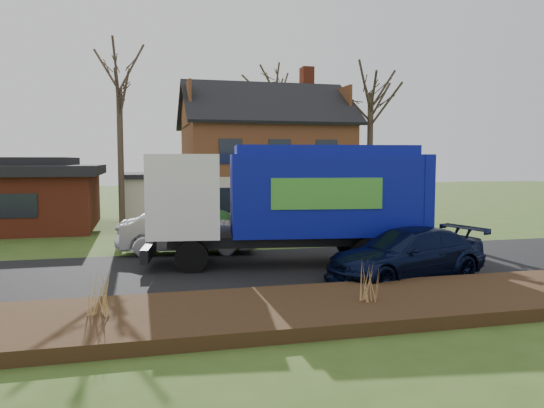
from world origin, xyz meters
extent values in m
plane|color=#344D19|center=(0.00, 0.00, 0.00)|extent=(120.00, 120.00, 0.00)
cube|color=black|center=(0.00, 0.00, 0.01)|extent=(80.00, 7.00, 0.02)
cube|color=black|center=(0.00, -5.30, 0.15)|extent=(80.00, 3.50, 0.30)
cube|color=beige|center=(2.00, 14.00, 1.35)|extent=(9.00, 7.50, 2.70)
cube|color=#5A2F19|center=(2.00, 14.00, 4.10)|extent=(9.00, 7.50, 2.80)
cube|color=maroon|center=(5.00, 15.00, 8.46)|extent=(0.70, 0.90, 1.60)
cube|color=beige|center=(-4.20, 13.50, 1.30)|extent=(3.50, 5.50, 2.60)
cube|color=black|center=(-4.20, 13.50, 2.72)|extent=(3.90, 5.90, 0.24)
cube|color=maroon|center=(-12.00, 13.00, 1.40)|extent=(9.00, 7.50, 2.80)
cube|color=black|center=(-12.00, 13.00, 3.05)|extent=(9.80, 8.20, 0.50)
cube|color=black|center=(-12.00, 13.00, 3.50)|extent=(7.00, 6.00, 0.40)
cylinder|color=black|center=(-3.62, -0.03, 0.52)|extent=(1.08, 0.49, 1.04)
cylinder|color=black|center=(-3.33, 2.05, 0.52)|extent=(1.08, 0.49, 1.04)
cylinder|color=black|center=(2.04, -0.81, 0.52)|extent=(1.08, 0.49, 1.04)
cylinder|color=black|center=(2.32, 1.28, 0.52)|extent=(1.08, 0.49, 1.04)
cylinder|color=black|center=(3.33, -0.98, 0.52)|extent=(1.08, 0.49, 1.04)
cylinder|color=black|center=(3.61, 1.10, 0.52)|extent=(1.08, 0.49, 1.04)
cube|color=black|center=(0.00, 0.54, 0.85)|extent=(8.69, 2.36, 0.35)
cube|color=white|center=(-3.72, 1.05, 2.40)|extent=(2.62, 2.79, 2.70)
cube|color=black|center=(-4.81, 1.20, 2.55)|extent=(0.38, 2.19, 0.90)
cube|color=black|center=(-4.91, 1.21, 0.55)|extent=(0.59, 2.51, 0.45)
cube|color=#0B1189|center=(0.94, 0.41, 2.40)|extent=(6.59, 3.34, 2.70)
cube|color=#0B1189|center=(0.94, 0.41, 3.90)|extent=(6.25, 3.00, 0.30)
cube|color=#0B1189|center=(4.16, -0.04, 2.30)|extent=(0.69, 2.58, 2.90)
cube|color=green|center=(0.62, -0.83, 2.50)|extent=(3.58, 0.53, 1.00)
cube|color=green|center=(0.97, 1.69, 2.50)|extent=(3.58, 0.53, 1.00)
imported|color=#B8BBC0|center=(-3.42, 3.63, 0.85)|extent=(5.35, 2.49, 1.70)
imported|color=black|center=(2.54, -2.48, 0.76)|extent=(5.60, 3.37, 1.52)
cylinder|color=#423328|center=(-6.02, 9.89, 3.49)|extent=(0.29, 0.29, 6.97)
cylinder|color=#3E3325|center=(7.32, 10.69, 3.63)|extent=(0.33, 0.33, 7.25)
cylinder|color=#413227|center=(5.08, 23.16, 4.76)|extent=(0.36, 0.36, 9.53)
cone|color=tan|center=(-6.03, -5.28, 0.79)|extent=(0.04, 0.04, 0.97)
cone|color=tan|center=(-6.19, -5.28, 0.79)|extent=(0.04, 0.04, 0.97)
cone|color=tan|center=(-5.87, -5.28, 0.79)|extent=(0.04, 0.04, 0.97)
cone|color=tan|center=(-6.03, -5.15, 0.79)|extent=(0.04, 0.04, 0.97)
cone|color=tan|center=(-6.03, -5.41, 0.79)|extent=(0.04, 0.04, 0.97)
cone|color=#AA7D4B|center=(-0.02, -5.53, 0.75)|extent=(0.04, 0.04, 0.91)
cone|color=#AA7D4B|center=(-0.16, -5.53, 0.75)|extent=(0.04, 0.04, 0.91)
cone|color=#AA7D4B|center=(0.13, -5.53, 0.75)|extent=(0.04, 0.04, 0.91)
cone|color=#AA7D4B|center=(-0.02, -5.42, 0.75)|extent=(0.04, 0.04, 0.91)
cone|color=#AA7D4B|center=(-0.02, -5.65, 0.75)|extent=(0.04, 0.04, 0.91)
camera|label=1|loc=(-5.17, -16.70, 3.57)|focal=35.00mm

